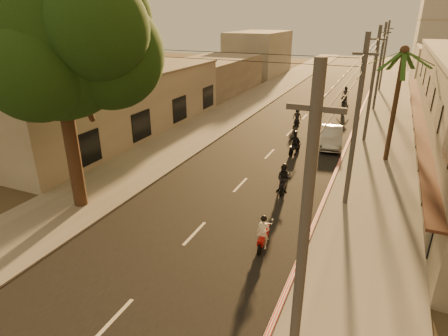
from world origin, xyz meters
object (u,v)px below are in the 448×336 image
(palm_tree, at_px, (403,57))
(scooter_red, at_px, (263,234))
(scooter_mid_b, at_px, (295,144))
(scooter_far_a, at_px, (297,117))
(scooter_far_b, at_px, (343,105))
(scooter_far_c, at_px, (345,94))
(parked_car, at_px, (331,137))
(broadleaf_tree, at_px, (64,44))
(scooter_mid_a, at_px, (284,180))

(palm_tree, xyz_separation_m, scooter_red, (-4.65, -13.79, -6.42))
(scooter_red, relative_size, scooter_mid_b, 0.92)
(scooter_far_a, relative_size, scooter_far_b, 0.87)
(scooter_far_a, relative_size, scooter_far_c, 1.02)
(scooter_far_b, bearing_deg, palm_tree, -72.92)
(parked_car, bearing_deg, scooter_mid_b, -135.29)
(broadleaf_tree, bearing_deg, parked_car, 56.05)
(broadleaf_tree, height_order, scooter_far_a, broadleaf_tree)
(scooter_red, relative_size, parked_car, 0.35)
(scooter_far_a, bearing_deg, scooter_red, -88.69)
(scooter_mid_b, xyz_separation_m, scooter_far_b, (1.65, 14.18, 0.06))
(scooter_mid_a, bearing_deg, parked_car, 79.84)
(palm_tree, relative_size, scooter_far_a, 4.78)
(broadleaf_tree, xyz_separation_m, scooter_far_a, (6.57, 20.50, -7.71))
(scooter_mid_b, height_order, scooter_far_b, scooter_far_b)
(palm_tree, relative_size, scooter_mid_a, 4.45)
(scooter_far_c, bearing_deg, scooter_mid_b, -92.46)
(palm_tree, xyz_separation_m, scooter_far_b, (-4.69, 12.96, -6.27))
(scooter_mid_b, xyz_separation_m, scooter_far_c, (1.05, 21.18, -0.08))
(broadleaf_tree, height_order, scooter_mid_a, broadleaf_tree)
(scooter_far_a, relative_size, parked_car, 0.36)
(palm_tree, bearing_deg, scooter_far_c, 104.84)
(scooter_mid_b, distance_m, scooter_far_c, 21.20)
(broadleaf_tree, xyz_separation_m, scooter_far_c, (9.32, 33.82, -7.74))
(scooter_red, xyz_separation_m, parked_car, (0.52, 15.51, 0.03))
(palm_tree, bearing_deg, scooter_far_b, 109.89)
(scooter_mid_b, relative_size, parked_car, 0.38)
(scooter_red, relative_size, scooter_mid_a, 0.92)
(scooter_mid_b, bearing_deg, parked_car, 63.57)
(scooter_mid_a, bearing_deg, scooter_red, -86.37)
(scooter_red, bearing_deg, scooter_far_a, 96.45)
(parked_car, bearing_deg, scooter_far_a, 120.19)
(scooter_mid_a, relative_size, parked_car, 0.38)
(scooter_mid_a, height_order, scooter_mid_b, scooter_mid_b)
(scooter_mid_a, xyz_separation_m, scooter_far_c, (0.04, 27.86, -0.08))
(scooter_far_b, bearing_deg, scooter_mid_b, -99.47)
(scooter_far_a, distance_m, scooter_far_c, 13.59)
(scooter_far_a, bearing_deg, scooter_far_c, 70.20)
(palm_tree, distance_m, scooter_red, 15.91)
(palm_tree, distance_m, scooter_far_c, 21.62)
(scooter_mid_b, distance_m, scooter_far_a, 8.05)
(scooter_mid_b, relative_size, scooter_far_b, 0.93)
(scooter_mid_a, bearing_deg, broadleaf_tree, -150.30)
(palm_tree, bearing_deg, scooter_red, -108.62)
(broadleaf_tree, xyz_separation_m, scooter_mid_b, (8.27, 12.64, -7.66))
(palm_tree, height_order, scooter_mid_a, palm_tree)
(palm_tree, height_order, parked_car, palm_tree)
(broadleaf_tree, distance_m, scooter_far_c, 35.92)
(scooter_mid_b, bearing_deg, scooter_far_b, 93.94)
(broadleaf_tree, bearing_deg, palm_tree, 43.48)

